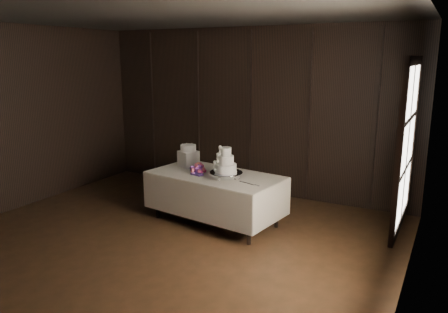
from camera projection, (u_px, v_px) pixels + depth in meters
room at (119, 145)px, 4.93m from camera, size 6.08×7.08×3.08m
window at (408, 144)px, 3.95m from camera, size 0.06×1.16×1.56m
display_table at (215, 196)px, 6.59m from camera, size 2.11×1.30×0.76m
cake_stand at (226, 175)px, 6.30m from camera, size 0.62×0.62×0.09m
wedding_cake at (224, 162)px, 6.26m from camera, size 0.35×0.30×0.37m
bouquet at (198, 169)px, 6.59m from camera, size 0.38×0.45×0.19m
box_pedestal at (188, 159)px, 6.97m from camera, size 0.34×0.34×0.25m
small_cake at (188, 148)px, 6.93m from camera, size 0.32×0.32×0.10m
cake_knife at (247, 183)px, 6.04m from camera, size 0.36×0.13×0.01m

